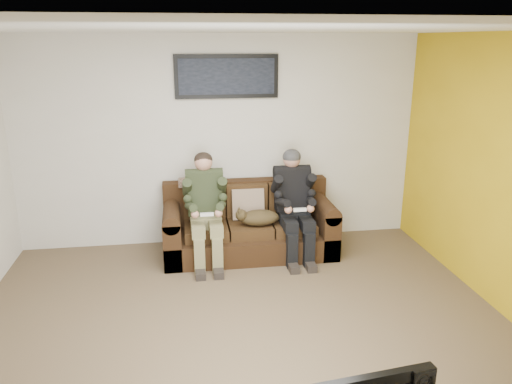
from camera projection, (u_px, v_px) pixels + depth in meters
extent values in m
plane|color=brown|center=(244.00, 333.00, 4.47)|extent=(5.00, 5.00, 0.00)
plane|color=silver|center=(241.00, 29.00, 3.71)|extent=(5.00, 5.00, 0.00)
plane|color=beige|center=(220.00, 142.00, 6.22)|extent=(5.00, 0.00, 5.00)
plane|color=beige|center=(314.00, 364.00, 1.96)|extent=(5.00, 0.00, 5.00)
cube|color=black|center=(249.00, 242.00, 6.13)|extent=(2.05, 0.89, 0.28)
cube|color=black|center=(245.00, 201.00, 6.33)|extent=(2.05, 0.19, 0.56)
cube|color=black|center=(173.00, 236.00, 5.95)|extent=(0.21, 0.89, 0.56)
cube|color=black|center=(322.00, 227.00, 6.22)|extent=(0.21, 0.89, 0.56)
cylinder|color=black|center=(172.00, 214.00, 5.87)|extent=(0.21, 0.89, 0.21)
cylinder|color=black|center=(323.00, 206.00, 6.14)|extent=(0.21, 0.89, 0.21)
cube|color=#3B2612|center=(206.00, 230.00, 5.95)|extent=(0.51, 0.56, 0.13)
cube|color=#3B2612|center=(204.00, 202.00, 6.12)|extent=(0.51, 0.13, 0.41)
cube|color=#3B2612|center=(250.00, 228.00, 6.02)|extent=(0.51, 0.56, 0.13)
cube|color=#3B2612|center=(247.00, 200.00, 6.19)|extent=(0.51, 0.13, 0.41)
cube|color=#3B2612|center=(292.00, 225.00, 6.10)|extent=(0.51, 0.56, 0.13)
cube|color=#3B2612|center=(288.00, 198.00, 6.27)|extent=(0.51, 0.13, 0.41)
cube|color=#8B715B|center=(248.00, 204.00, 6.10)|extent=(0.39, 0.19, 0.39)
cube|color=gray|center=(196.00, 182.00, 6.15)|extent=(0.42, 0.21, 0.07)
cube|color=olive|center=(206.00, 220.00, 5.88)|extent=(0.36, 0.30, 0.14)
cube|color=#2A321E|center=(205.00, 194.00, 5.89)|extent=(0.40, 0.30, 0.53)
cylinder|color=#2A321E|center=(204.00, 176.00, 5.84)|extent=(0.44, 0.18, 0.18)
sphere|color=tan|center=(203.00, 162.00, 5.82)|extent=(0.21, 0.21, 0.21)
cube|color=olive|center=(198.00, 228.00, 5.68)|extent=(0.15, 0.42, 0.13)
cube|color=olive|center=(216.00, 227.00, 5.71)|extent=(0.15, 0.42, 0.13)
cube|color=olive|center=(200.00, 256.00, 5.57)|extent=(0.12, 0.13, 0.41)
cube|color=olive|center=(217.00, 255.00, 5.60)|extent=(0.12, 0.13, 0.41)
cube|color=black|center=(200.00, 273.00, 5.54)|extent=(0.11, 0.26, 0.08)
cube|color=black|center=(218.00, 272.00, 5.57)|extent=(0.11, 0.26, 0.08)
cylinder|color=#2A321E|center=(187.00, 188.00, 5.76)|extent=(0.11, 0.30, 0.28)
cylinder|color=#2A321E|center=(222.00, 186.00, 5.82)|extent=(0.11, 0.30, 0.28)
cylinder|color=#2A321E|center=(191.00, 207.00, 5.61)|extent=(0.14, 0.32, 0.15)
cylinder|color=#2A321E|center=(221.00, 205.00, 5.66)|extent=(0.14, 0.32, 0.15)
sphere|color=tan|center=(195.00, 214.00, 5.51)|extent=(0.09, 0.09, 0.09)
sphere|color=tan|center=(219.00, 213.00, 5.55)|extent=(0.09, 0.09, 0.09)
cube|color=white|center=(207.00, 214.00, 5.51)|extent=(0.15, 0.04, 0.03)
ellipsoid|color=black|center=(203.00, 160.00, 5.82)|extent=(0.22, 0.22, 0.17)
cube|color=black|center=(293.00, 216.00, 6.03)|extent=(0.36, 0.30, 0.14)
cube|color=black|center=(292.00, 190.00, 6.04)|extent=(0.40, 0.30, 0.53)
cylinder|color=black|center=(292.00, 173.00, 6.00)|extent=(0.44, 0.18, 0.18)
sphere|color=#AD7560|center=(292.00, 159.00, 5.97)|extent=(0.21, 0.21, 0.21)
cube|color=black|center=(289.00, 223.00, 5.83)|extent=(0.15, 0.42, 0.13)
cube|color=black|center=(305.00, 222.00, 5.86)|extent=(0.15, 0.42, 0.13)
cube|color=black|center=(292.00, 250.00, 5.72)|extent=(0.12, 0.13, 0.41)
cube|color=black|center=(309.00, 249.00, 5.75)|extent=(0.12, 0.13, 0.41)
cube|color=black|center=(293.00, 267.00, 5.69)|extent=(0.11, 0.26, 0.08)
cube|color=black|center=(310.00, 265.00, 5.72)|extent=(0.11, 0.26, 0.08)
cylinder|color=black|center=(277.00, 184.00, 5.92)|extent=(0.11, 0.30, 0.28)
cylinder|color=black|center=(310.00, 183.00, 5.97)|extent=(0.11, 0.30, 0.28)
cylinder|color=black|center=(283.00, 202.00, 5.76)|extent=(0.14, 0.32, 0.15)
cylinder|color=black|center=(311.00, 201.00, 5.81)|extent=(0.14, 0.32, 0.15)
sphere|color=#AD7560|center=(288.00, 210.00, 5.67)|extent=(0.09, 0.09, 0.09)
sphere|color=#AD7560|center=(311.00, 209.00, 5.70)|extent=(0.09, 0.09, 0.09)
cube|color=white|center=(300.00, 210.00, 5.67)|extent=(0.15, 0.04, 0.03)
ellipsoid|color=black|center=(292.00, 157.00, 5.96)|extent=(0.22, 0.22, 0.19)
ellipsoid|color=#4E3D1E|center=(259.00, 218.00, 5.90)|extent=(0.47, 0.26, 0.19)
sphere|color=#4E3D1E|center=(241.00, 215.00, 5.82)|extent=(0.14, 0.14, 0.14)
cone|color=#4E3D1E|center=(240.00, 210.00, 5.76)|extent=(0.04, 0.04, 0.04)
cone|color=#4E3D1E|center=(239.00, 209.00, 5.83)|extent=(0.04, 0.04, 0.04)
cylinder|color=#4E3D1E|center=(278.00, 218.00, 5.99)|extent=(0.26, 0.13, 0.08)
cube|color=black|center=(227.00, 76.00, 5.97)|extent=(1.25, 0.04, 0.52)
cube|color=black|center=(227.00, 77.00, 5.94)|extent=(1.15, 0.01, 0.42)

